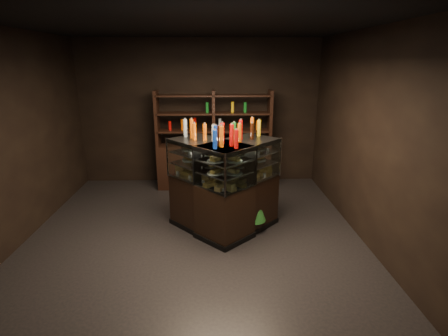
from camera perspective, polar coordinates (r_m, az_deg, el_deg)
The scene contains 7 objects.
ground at distance 5.53m, azimuth -4.75°, elevation -10.42°, with size 5.00×5.00×0.00m, color black.
room_shell at distance 4.95m, azimuth -5.31°, elevation 9.94°, with size 5.02×5.02×3.01m.
display_case at distance 5.40m, azimuth 0.04°, elevation -5.50°, with size 1.80×1.40×1.43m.
food_display at distance 5.19m, azimuth 0.04°, elevation 0.54°, with size 1.39×0.98×0.44m.
bottles_top at distance 5.08m, azimuth 0.04°, elevation 5.84°, with size 1.22×0.84×0.30m.
potted_conifer at distance 5.41m, azimuth 5.00°, elevation -5.90°, with size 0.36×0.36×0.78m.
back_shelving at distance 7.21m, azimuth -1.64°, elevation 1.51°, with size 2.31×0.42×2.00m.
Camera 1 is at (0.31, -4.90, 2.56)m, focal length 28.00 mm.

